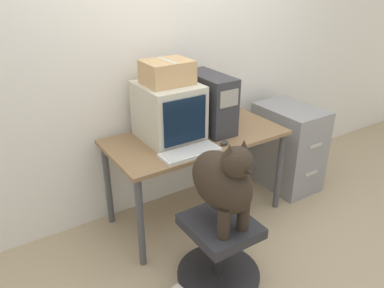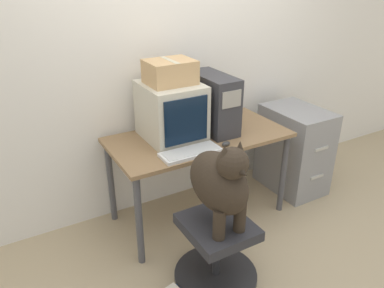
{
  "view_description": "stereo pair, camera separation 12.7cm",
  "coord_description": "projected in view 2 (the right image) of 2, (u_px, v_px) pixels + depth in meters",
  "views": [
    {
      "loc": [
        -1.48,
        -1.88,
        1.93
      ],
      "look_at": [
        -0.23,
        0.05,
        0.84
      ],
      "focal_mm": 35.0,
      "sensor_mm": 36.0,
      "label": 1
    },
    {
      "loc": [
        -1.37,
        -1.94,
        1.93
      ],
      "look_at": [
        -0.23,
        0.05,
        0.84
      ],
      "focal_mm": 35.0,
      "sensor_mm": 36.0,
      "label": 2
    }
  ],
  "objects": [
    {
      "name": "desk",
      "position": [
        199.0,
        146.0,
        2.96
      ],
      "size": [
        1.4,
        0.69,
        0.74
      ],
      "color": "olive",
      "rests_on": "ground_plane"
    },
    {
      "name": "cardboard_box",
      "position": [
        170.0,
        72.0,
        2.68
      ],
      "size": [
        0.34,
        0.27,
        0.17
      ],
      "color": "tan",
      "rests_on": "crt_monitor"
    },
    {
      "name": "filing_cabinet",
      "position": [
        294.0,
        149.0,
        3.49
      ],
      "size": [
        0.43,
        0.62,
        0.79
      ],
      "color": "gray",
      "rests_on": "ground_plane"
    },
    {
      "name": "ground_plane",
      "position": [
        221.0,
        236.0,
        2.97
      ],
      "size": [
        12.0,
        12.0,
        0.0
      ],
      "primitive_type": "plane",
      "color": "tan"
    },
    {
      "name": "crt_monitor",
      "position": [
        171.0,
        111.0,
        2.8
      ],
      "size": [
        0.41,
        0.47,
        0.43
      ],
      "color": "beige",
      "rests_on": "desk"
    },
    {
      "name": "keyboard",
      "position": [
        191.0,
        152.0,
        2.62
      ],
      "size": [
        0.44,
        0.17,
        0.03
      ],
      "color": "silver",
      "rests_on": "desk"
    },
    {
      "name": "dog",
      "position": [
        221.0,
        181.0,
        2.23
      ],
      "size": [
        0.27,
        0.51,
        0.61
      ],
      "color": "#33281E",
      "rests_on": "office_chair"
    },
    {
      "name": "office_chair",
      "position": [
        216.0,
        252.0,
        2.48
      ],
      "size": [
        0.57,
        0.57,
        0.46
      ],
      "color": "#262628",
      "rests_on": "ground_plane"
    },
    {
      "name": "computer_mouse",
      "position": [
        226.0,
        144.0,
        2.74
      ],
      "size": [
        0.07,
        0.04,
        0.03
      ],
      "color": "#333333",
      "rests_on": "desk"
    },
    {
      "name": "wall_back",
      "position": [
        173.0,
        54.0,
        3.0
      ],
      "size": [
        8.0,
        0.05,
        2.6
      ],
      "color": "white",
      "rests_on": "ground_plane"
    },
    {
      "name": "pc_tower",
      "position": [
        213.0,
        103.0,
        2.94
      ],
      "size": [
        0.22,
        0.5,
        0.45
      ],
      "color": "#333338",
      "rests_on": "desk"
    }
  ]
}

